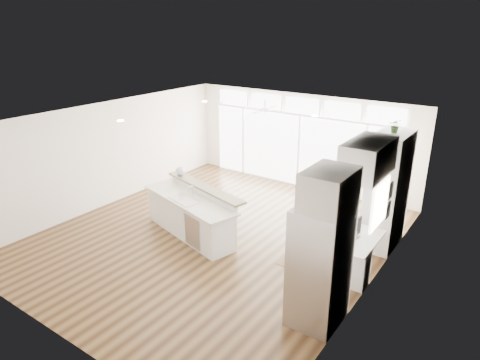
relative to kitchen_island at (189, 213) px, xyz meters
The scene contains 24 objects.
floor 0.82m from the kitchen_island, 26.99° to the left, with size 7.00×8.00×0.02m, color #3B2512.
ceiling 2.25m from the kitchen_island, 26.99° to the left, with size 7.00×8.00×0.02m, color white.
wall_back 4.39m from the kitchen_island, 82.69° to the left, with size 7.00×0.04×2.70m, color white.
wall_front 3.85m from the kitchen_island, 81.61° to the right, with size 7.00×0.04×2.70m, color white.
wall_left 3.07m from the kitchen_island, behind, with size 0.04×8.00×2.70m, color white.
wall_right 4.14m from the kitchen_island, ahead, with size 0.04×8.00×2.70m, color white.
glass_wall 4.29m from the kitchen_island, 82.59° to the left, with size 5.80×0.06×2.08m, color white.
transom_row 4.64m from the kitchen_island, 82.59° to the left, with size 5.90×0.06×0.40m, color white.
desk_window 4.17m from the kitchen_island, ahead, with size 0.04×0.85×0.85m, color white.
ceiling_fan 3.64m from the kitchen_island, 89.10° to the left, with size 1.16×1.16×0.32m, color white.
recessed_lights 2.26m from the kitchen_island, 41.15° to the left, with size 3.40×3.00×0.02m, color white.
oven_cabinet 4.32m from the kitchen_island, 29.21° to the left, with size 0.64×1.20×2.50m, color white.
desk_nook 3.73m from the kitchen_island, ahead, with size 0.72×1.30×0.76m, color white.
upper_cabinets 4.18m from the kitchen_island, ahead, with size 0.64×1.30×0.64m, color white.
refrigerator 3.84m from the kitchen_island, 16.31° to the right, with size 0.76×0.90×2.00m, color #B8B7BD.
fridge_cabinet 4.25m from the kitchen_island, 16.06° to the right, with size 0.64×0.90×0.60m, color white.
framed_photos 4.27m from the kitchen_island, 16.66° to the left, with size 0.06×0.22×0.80m, color black.
kitchen_island is the anchor object (origin of this frame).
rug 2.75m from the kitchen_island, ahead, with size 0.80×0.57×0.01m, color #3C2713.
office_chair 2.83m from the kitchen_island, 20.13° to the left, with size 0.56×0.52×1.08m, color black.
fishbowl 1.22m from the kitchen_island, 141.84° to the left, with size 0.22×0.22×0.22m, color #B8BFC5.
monitor 3.67m from the kitchen_island, ahead, with size 0.08×0.46×0.39m, color black.
keyboard 3.48m from the kitchen_island, ahead, with size 0.13×0.35×0.02m, color silver.
potted_plant 4.74m from the kitchen_island, 29.21° to the left, with size 0.25×0.28×0.22m, color #315825.
Camera 1 is at (5.40, -6.81, 4.59)m, focal length 32.00 mm.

